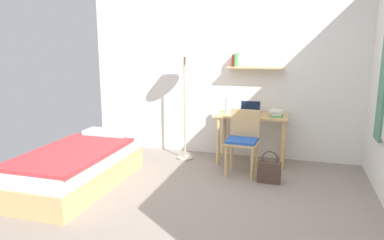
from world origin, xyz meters
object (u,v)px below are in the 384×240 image
Objects in this scene: desk at (252,124)px; water_bottle at (227,105)px; book_stack at (277,113)px; handbag at (269,172)px; standing_lamp at (185,56)px; desk_chair at (243,138)px; laptop at (250,111)px; bed at (78,167)px.

desk is 0.45m from water_bottle.
book_stack is 0.61× the size of handbag.
handbag is (1.31, -0.62, -1.41)m from standing_lamp.
desk_chair reaches higher than desk.
standing_lamp is 1.23m from laptop.
water_bottle is (-0.33, 0.02, 0.06)m from laptop.
desk is 0.50m from desk_chair.
water_bottle reaches higher than laptop.
standing_lamp is at bearing -172.88° from laptop.
bed is 5.97× the size of laptop.
water_bottle is (0.62, 0.13, -0.71)m from standing_lamp.
standing_lamp is at bearing 55.85° from bed.
desk is (1.93, 1.50, 0.34)m from bed.
standing_lamp reaches higher than handbag.
standing_lamp is 6.94× the size of book_stack.
laptop is at bearing 87.60° from desk_chair.
handbag is at bearing -91.61° from book_stack.
book_stack is (0.38, -0.05, -0.01)m from laptop.
book_stack is at bearing 32.59° from bed.
laptop is 1.04m from handbag.
book_stack reaches higher than handbag.
book_stack reaches higher than bed.
water_bottle is (1.56, 1.52, 0.60)m from bed.
desk is 1.39m from standing_lamp.
water_bottle is at bearing 176.34° from desk.
bed is 2.17× the size of desk_chair.
bed is 2.14m from desk_chair.
desk_chair is 1.46m from standing_lamp.
book_stack is (0.34, -0.04, 0.19)m from desk.
desk_chair is at bearing 28.39° from bed.
water_bottle reaches higher than handbag.
water_bottle reaches higher than desk_chair.
bed is 2.48m from laptop.
bed is at bearing -141.53° from laptop.
standing_lamp is at bearing -173.62° from desk.
desk is 1.17× the size of desk_chair.
desk_chair is 0.57m from handbag.
bed reaches higher than handbag.
desk_chair is at bearing -96.82° from desk.
desk_chair is at bearing 146.91° from handbag.
bed is at bearing -135.73° from water_bottle.
bed is 7.31× the size of book_stack.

